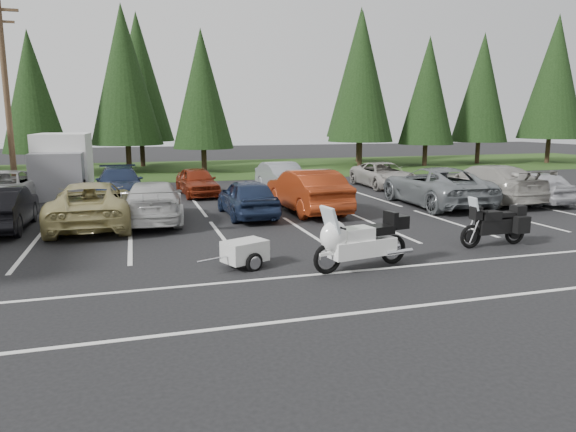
# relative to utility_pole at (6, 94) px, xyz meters

# --- Properties ---
(ground) EXTENTS (120.00, 120.00, 0.00)m
(ground) POSITION_rel_utility_pole_xyz_m (10.00, -12.00, -4.70)
(ground) COLOR black
(ground) RESTS_ON ground
(grass_strip) EXTENTS (80.00, 16.00, 0.01)m
(grass_strip) POSITION_rel_utility_pole_xyz_m (10.00, 12.00, -4.69)
(grass_strip) COLOR #213D13
(grass_strip) RESTS_ON ground
(lake_water) EXTENTS (70.00, 50.00, 0.02)m
(lake_water) POSITION_rel_utility_pole_xyz_m (14.00, 43.00, -4.70)
(lake_water) COLOR gray
(lake_water) RESTS_ON ground
(utility_pole) EXTENTS (1.60, 0.26, 9.00)m
(utility_pole) POSITION_rel_utility_pole_xyz_m (0.00, 0.00, 0.00)
(utility_pole) COLOR #473321
(utility_pole) RESTS_ON ground
(box_truck) EXTENTS (2.40, 5.60, 2.90)m
(box_truck) POSITION_rel_utility_pole_xyz_m (2.00, 0.50, -3.25)
(box_truck) COLOR silver
(box_truck) RESTS_ON ground
(stall_markings) EXTENTS (32.00, 16.00, 0.01)m
(stall_markings) POSITION_rel_utility_pole_xyz_m (10.00, -10.00, -4.69)
(stall_markings) COLOR silver
(stall_markings) RESTS_ON ground
(conifer_3) EXTENTS (3.87, 3.87, 9.02)m
(conifer_3) POSITION_rel_utility_pole_xyz_m (-0.50, 9.40, 0.57)
(conifer_3) COLOR #332316
(conifer_3) RESTS_ON ground
(conifer_4) EXTENTS (4.80, 4.80, 11.17)m
(conifer_4) POSITION_rel_utility_pole_xyz_m (5.00, 10.90, 1.83)
(conifer_4) COLOR #332316
(conifer_4) RESTS_ON ground
(conifer_5) EXTENTS (4.14, 4.14, 9.63)m
(conifer_5) POSITION_rel_utility_pole_xyz_m (10.00, 9.60, 0.93)
(conifer_5) COLOR #332316
(conifer_5) RESTS_ON ground
(conifer_6) EXTENTS (4.93, 4.93, 11.48)m
(conifer_6) POSITION_rel_utility_pole_xyz_m (22.00, 10.10, 2.01)
(conifer_6) COLOR #332316
(conifer_6) RESTS_ON ground
(conifer_7) EXTENTS (4.27, 4.27, 9.94)m
(conifer_7) POSITION_rel_utility_pole_xyz_m (27.50, 9.80, 1.11)
(conifer_7) COLOR #332316
(conifer_7) RESTS_ON ground
(conifer_8) EXTENTS (4.53, 4.53, 10.56)m
(conifer_8) POSITION_rel_utility_pole_xyz_m (33.00, 10.60, 1.47)
(conifer_8) COLOR #332316
(conifer_8) RESTS_ON ground
(conifer_9) EXTENTS (5.19, 5.19, 12.10)m
(conifer_9) POSITION_rel_utility_pole_xyz_m (39.00, 9.30, 2.37)
(conifer_9) COLOR #332316
(conifer_9) RESTS_ON ground
(conifer_back_b) EXTENTS (4.97, 4.97, 11.58)m
(conifer_back_b) POSITION_rel_utility_pole_xyz_m (6.00, 15.50, 2.07)
(conifer_back_b) COLOR #332316
(conifer_back_b) RESTS_ON ground
(conifer_back_c) EXTENTS (5.50, 5.50, 12.81)m
(conifer_back_c) POSITION_rel_utility_pole_xyz_m (24.00, 14.80, 2.80)
(conifer_back_c) COLOR #332316
(conifer_back_c) RESTS_ON ground
(car_near_1) EXTENTS (1.53, 4.39, 1.45)m
(car_near_1) POSITION_rel_utility_pole_xyz_m (1.14, -7.92, -3.97)
(car_near_1) COLOR black
(car_near_1) RESTS_ON ground
(car_near_2) EXTENTS (2.52, 5.46, 1.52)m
(car_near_2) POSITION_rel_utility_pole_xyz_m (3.89, -8.11, -3.94)
(car_near_2) COLOR tan
(car_near_2) RESTS_ON ground
(car_near_3) EXTENTS (2.33, 5.10, 1.45)m
(car_near_3) POSITION_rel_utility_pole_xyz_m (5.89, -7.89, -3.97)
(car_near_3) COLOR beige
(car_near_3) RESTS_ON ground
(car_near_4) EXTENTS (1.76, 4.21, 1.43)m
(car_near_4) POSITION_rel_utility_pole_xyz_m (9.28, -7.84, -3.98)
(car_near_4) COLOR #19243F
(car_near_4) RESTS_ON ground
(car_near_5) EXTENTS (2.05, 5.16, 1.67)m
(car_near_5) POSITION_rel_utility_pole_xyz_m (11.73, -7.47, -3.86)
(car_near_5) COLOR maroon
(car_near_5) RESTS_ON ground
(car_near_6) EXTENTS (2.96, 5.97, 1.63)m
(car_near_6) POSITION_rel_utility_pole_xyz_m (17.39, -7.54, -3.88)
(car_near_6) COLOR slate
(car_near_6) RESTS_ON ground
(car_near_7) EXTENTS (2.71, 5.84, 1.65)m
(car_near_7) POSITION_rel_utility_pole_xyz_m (20.00, -7.39, -3.87)
(car_near_7) COLOR #9C988F
(car_near_7) RESTS_ON ground
(car_near_8) EXTENTS (1.87, 4.30, 1.44)m
(car_near_8) POSITION_rel_utility_pole_xyz_m (21.81, -8.20, -3.98)
(car_near_8) COLOR #B5B5BA
(car_near_8) RESTS_ON ground
(car_far_0) EXTENTS (2.87, 5.39, 1.44)m
(car_far_0) POSITION_rel_utility_pole_xyz_m (0.01, -2.42, -3.98)
(car_far_0) COLOR silver
(car_far_0) RESTS_ON ground
(car_far_1) EXTENTS (2.25, 5.04, 1.44)m
(car_far_1) POSITION_rel_utility_pole_xyz_m (4.65, -1.90, -3.98)
(car_far_1) COLOR #192440
(car_far_1) RESTS_ON ground
(car_far_2) EXTENTS (1.95, 4.06, 1.34)m
(car_far_2) POSITION_rel_utility_pole_xyz_m (8.16, -1.77, -4.03)
(car_far_2) COLOR maroon
(car_far_2) RESTS_ON ground
(car_far_3) EXTENTS (1.84, 4.57, 1.47)m
(car_far_3) POSITION_rel_utility_pole_xyz_m (12.36, -1.85, -3.96)
(car_far_3) COLOR gray
(car_far_3) RESTS_ON ground
(car_far_4) EXTENTS (2.34, 4.84, 1.33)m
(car_far_4) POSITION_rel_utility_pole_xyz_m (18.07, -1.53, -4.03)
(car_far_4) COLOR #A7A199
(car_far_4) RESTS_ON ground
(touring_motorcycle) EXTENTS (3.02, 1.40, 1.61)m
(touring_motorcycle) POSITION_rel_utility_pole_xyz_m (10.44, -15.35, -3.89)
(touring_motorcycle) COLOR white
(touring_motorcycle) RESTS_ON ground
(cargo_trailer) EXTENTS (1.67, 1.33, 0.68)m
(cargo_trailer) POSITION_rel_utility_pole_xyz_m (7.79, -14.42, -4.36)
(cargo_trailer) COLOR silver
(cargo_trailer) RESTS_ON ground
(adventure_motorcycle) EXTENTS (2.44, 0.92, 1.47)m
(adventure_motorcycle) POSITION_rel_utility_pole_xyz_m (14.98, -14.34, -3.96)
(adventure_motorcycle) COLOR black
(adventure_motorcycle) RESTS_ON ground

